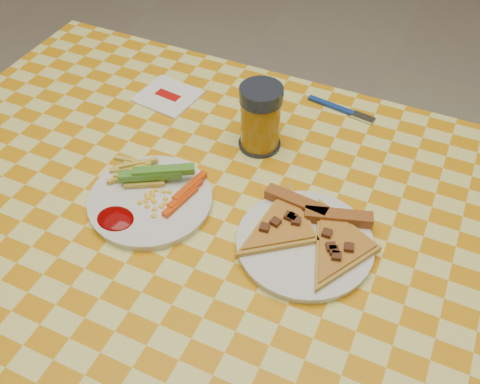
% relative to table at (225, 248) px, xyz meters
% --- Properties ---
extents(table, '(1.28, 0.88, 0.76)m').
position_rel_table_xyz_m(table, '(0.00, 0.00, 0.00)').
color(table, silver).
rests_on(table, ground).
extents(plate_left, '(0.26, 0.26, 0.01)m').
position_rel_table_xyz_m(plate_left, '(-0.13, -0.02, 0.08)').
color(plate_left, silver).
rests_on(plate_left, table).
extents(plate_right, '(0.27, 0.27, 0.01)m').
position_rel_table_xyz_m(plate_right, '(0.14, 0.01, 0.08)').
color(plate_right, silver).
rests_on(plate_right, table).
extents(fries_veggies, '(0.19, 0.18, 0.04)m').
position_rel_table_xyz_m(fries_veggies, '(-0.14, -0.00, 0.10)').
color(fries_veggies, '#E3CD48').
rests_on(fries_veggies, plate_left).
extents(pizza_slices, '(0.26, 0.24, 0.02)m').
position_rel_table_xyz_m(pizza_slices, '(0.14, 0.02, 0.09)').
color(pizza_slices, '#B29036').
rests_on(pizza_slices, plate_right).
extents(drink_glass, '(0.08, 0.08, 0.13)m').
position_rel_table_xyz_m(drink_glass, '(-0.02, 0.20, 0.14)').
color(drink_glass, black).
rests_on(drink_glass, table).
extents(napkin, '(0.13, 0.12, 0.01)m').
position_rel_table_xyz_m(napkin, '(-0.26, 0.26, 0.08)').
color(napkin, white).
rests_on(napkin, table).
extents(fork, '(0.15, 0.04, 0.01)m').
position_rel_table_xyz_m(fork, '(0.09, 0.37, 0.08)').
color(fork, navy).
rests_on(fork, table).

